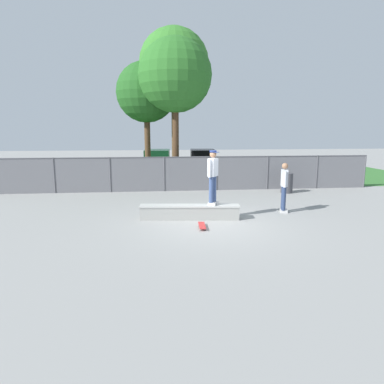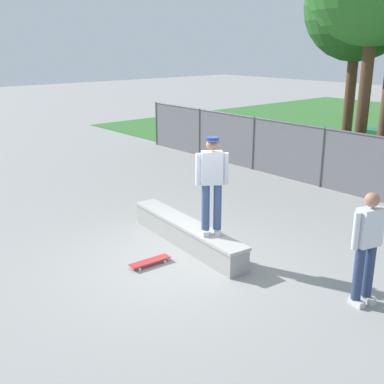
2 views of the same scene
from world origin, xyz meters
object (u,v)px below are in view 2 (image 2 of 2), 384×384
(concrete_ledge, at_px, (187,233))
(tree_near_left, at_px, (358,7))
(skateboard, at_px, (150,261))
(skateboarder, at_px, (212,181))
(bystander, at_px, (367,244))

(concrete_ledge, height_order, tree_near_left, tree_near_left)
(skateboard, height_order, tree_near_left, tree_near_left)
(skateboarder, height_order, tree_near_left, tree_near_left)
(bystander, bearing_deg, skateboard, -151.92)
(concrete_ledge, relative_size, bystander, 1.88)
(concrete_ledge, bearing_deg, bystander, 10.04)
(concrete_ledge, xyz_separation_m, tree_near_left, (-1.52, 7.97, 4.69))
(concrete_ledge, bearing_deg, skateboarder, -3.48)
(skateboarder, bearing_deg, skateboard, -115.38)
(bystander, bearing_deg, tree_near_left, 124.48)
(skateboarder, relative_size, tree_near_left, 0.28)
(tree_near_left, xyz_separation_m, bystander, (5.05, -7.35, -3.92))
(concrete_ledge, height_order, skateboard, concrete_ledge)
(skateboard, xyz_separation_m, tree_near_left, (-1.80, 9.08, 4.86))
(bystander, bearing_deg, skateboarder, -166.25)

